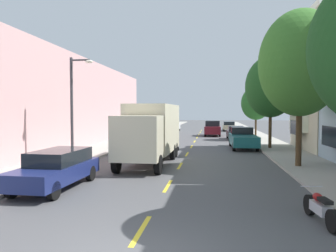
{
  "coord_description": "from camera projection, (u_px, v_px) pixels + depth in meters",
  "views": [
    {
      "loc": [
        1.81,
        -6.07,
        3.06
      ],
      "look_at": [
        -1.94,
        21.1,
        1.84
      ],
      "focal_mm": 34.64,
      "sensor_mm": 36.0,
      "label": 1
    }
  ],
  "objects": [
    {
      "name": "ground_plane",
      "position": [
        196.0,
        139.0,
        36.08
      ],
      "size": [
        160.0,
        160.0,
        0.0
      ],
      "primitive_type": "plane",
      "color": "#4C4C4F"
    },
    {
      "name": "sidewalk_left",
      "position": [
        130.0,
        139.0,
        35.07
      ],
      "size": [
        3.2,
        120.0,
        0.14
      ],
      "primitive_type": "cube",
      "color": "#A39E93",
      "rests_on": "ground_plane"
    },
    {
      "name": "sidewalk_right",
      "position": [
        265.0,
        141.0,
        33.13
      ],
      "size": [
        3.2,
        120.0,
        0.14
      ],
      "primitive_type": "cube",
      "color": "#A39E93",
      "rests_on": "ground_plane"
    },
    {
      "name": "lane_centerline_dashes",
      "position": [
        193.0,
        144.0,
        30.64
      ],
      "size": [
        0.14,
        47.2,
        0.01
      ],
      "color": "yellow",
      "rests_on": "ground_plane"
    },
    {
      "name": "apartment_block_opposite",
      "position": [
        31.0,
        103.0,
        27.89
      ],
      "size": [
        10.0,
        36.0,
        7.54
      ],
      "primitive_type": "cube",
      "color": "#CC9E9E",
      "rests_on": "ground_plane"
    },
    {
      "name": "street_tree_second",
      "position": [
        300.0,
        63.0,
        17.19
      ],
      "size": [
        4.34,
        4.34,
        8.33
      ],
      "color": "#47331E",
      "rests_on": "sidewalk_right"
    },
    {
      "name": "street_tree_third",
      "position": [
        271.0,
        87.0,
        25.89
      ],
      "size": [
        4.01,
        4.01,
        7.39
      ],
      "color": "#47331E",
      "rests_on": "sidewalk_right"
    },
    {
      "name": "street_tree_farthest",
      "position": [
        256.0,
        103.0,
        34.6
      ],
      "size": [
        3.14,
        3.14,
        5.62
      ],
      "color": "#47331E",
      "rests_on": "sidewalk_right"
    },
    {
      "name": "street_lamp",
      "position": [
        75.0,
        101.0,
        18.28
      ],
      "size": [
        1.35,
        0.28,
        5.96
      ],
      "color": "#38383D",
      "rests_on": "sidewalk_left"
    },
    {
      "name": "delivery_box_truck",
      "position": [
        151.0,
        130.0,
        19.25
      ],
      "size": [
        2.53,
        8.22,
        3.49
      ],
      "color": "beige",
      "rests_on": "ground_plane"
    },
    {
      "name": "parked_suv_white",
      "position": [
        172.0,
        125.0,
        49.99
      ],
      "size": [
        2.05,
        4.84,
        1.93
      ],
      "color": "silver",
      "rests_on": "ground_plane"
    },
    {
      "name": "parked_hatchback_charcoal",
      "position": [
        235.0,
        133.0,
        35.37
      ],
      "size": [
        1.82,
        4.03,
        1.5
      ],
      "color": "#333338",
      "rests_on": "ground_plane"
    },
    {
      "name": "parked_wagon_navy",
      "position": [
        57.0,
        168.0,
        12.99
      ],
      "size": [
        1.95,
        4.75,
        1.5
      ],
      "color": "navy",
      "rests_on": "ground_plane"
    },
    {
      "name": "parked_wagon_champagne",
      "position": [
        229.0,
        126.0,
        51.05
      ],
      "size": [
        1.84,
        4.71,
        1.5
      ],
      "color": "tan",
      "rests_on": "ground_plane"
    },
    {
      "name": "parked_pickup_teal",
      "position": [
        243.0,
        138.0,
        26.89
      ],
      "size": [
        2.09,
        5.33,
        1.73
      ],
      "color": "#195B60",
      "rests_on": "ground_plane"
    },
    {
      "name": "moving_burgundy_sedan",
      "position": [
        212.0,
        128.0,
        40.78
      ],
      "size": [
        1.95,
        4.8,
        1.93
      ],
      "color": "maroon",
      "rests_on": "ground_plane"
    },
    {
      "name": "parked_motorcycle",
      "position": [
        320.0,
        208.0,
        8.86
      ],
      "size": [
        0.62,
        2.05,
        0.9
      ],
      "color": "black",
      "rests_on": "ground_plane"
    }
  ]
}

